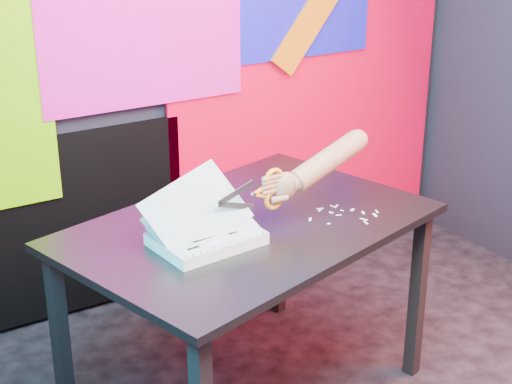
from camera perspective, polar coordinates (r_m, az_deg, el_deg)
room at (r=2.39m, az=11.86°, el=8.30°), size 3.01×3.01×2.71m
backdrop at (r=3.68m, az=-3.54°, el=7.11°), size 2.88×0.05×2.08m
work_table at (r=2.83m, az=-0.56°, el=-3.75°), size 1.46×1.16×0.75m
printout_stack at (r=2.63m, az=-3.65°, el=-3.28°), size 0.40×0.28×0.26m
scissors at (r=2.71m, az=0.99°, el=0.13°), size 0.27×0.03×0.16m
hand_forearm at (r=2.83m, az=4.73°, el=2.02°), size 0.46×0.11×0.20m
paper_clippings at (r=2.89m, az=6.55°, el=-1.58°), size 0.27×0.21×0.00m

